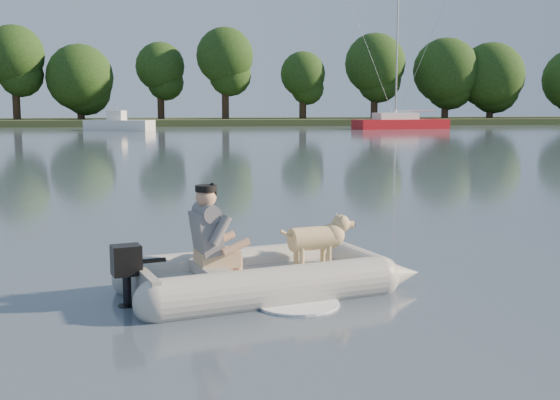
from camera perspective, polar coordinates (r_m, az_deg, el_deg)
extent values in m
plane|color=slate|center=(8.01, 2.23, -7.05)|extent=(160.00, 160.00, 0.00)
cube|color=#47512D|center=(69.64, -7.62, 6.29)|extent=(160.00, 12.00, 0.70)
cylinder|color=#332316|center=(70.06, -20.64, 7.40)|extent=(0.70, 0.70, 4.24)
sphere|color=#2E511B|center=(70.20, -20.81, 10.96)|extent=(5.55, 5.55, 5.55)
cylinder|color=#332316|center=(69.44, -15.88, 7.06)|extent=(0.70, 0.70, 2.94)
sphere|color=#2E511B|center=(69.48, -15.97, 9.55)|extent=(6.27, 6.27, 6.27)
cylinder|color=#332316|center=(69.56, -9.65, 7.55)|extent=(0.70, 0.70, 3.67)
sphere|color=#2E511B|center=(69.65, -9.73, 10.66)|extent=(4.69, 4.69, 4.69)
cylinder|color=#332316|center=(67.95, -4.46, 7.89)|extent=(0.70, 0.70, 4.29)
sphere|color=#2E511B|center=(68.10, -4.50, 11.61)|extent=(5.43, 5.43, 5.43)
cylinder|color=#332316|center=(69.21, 1.86, 7.46)|extent=(0.70, 0.70, 3.21)
sphere|color=#2E511B|center=(69.27, 1.87, 10.19)|extent=(4.41, 4.41, 4.41)
cylinder|color=#332316|center=(71.55, 7.66, 7.70)|extent=(0.70, 0.70, 3.94)
sphere|color=#2E511B|center=(71.66, 7.72, 10.94)|extent=(6.03, 6.03, 6.03)
cylinder|color=#332316|center=(74.29, 13.25, 7.40)|extent=(0.70, 0.70, 3.52)
sphere|color=#2E511B|center=(74.36, 13.34, 10.19)|extent=(6.68, 6.68, 6.68)
cylinder|color=#332316|center=(76.00, 16.68, 7.17)|extent=(0.70, 0.70, 3.21)
sphere|color=#2E511B|center=(76.05, 16.78, 9.66)|extent=(6.79, 6.79, 6.79)
cube|color=#B2141B|center=(58.67, 9.78, 6.00)|extent=(8.09, 3.55, 0.98)
cube|color=white|center=(58.43, 9.37, 6.73)|extent=(3.65, 2.28, 0.59)
cylinder|color=#A5A5AA|center=(58.53, 9.48, 11.27)|extent=(0.16, 0.16, 9.77)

